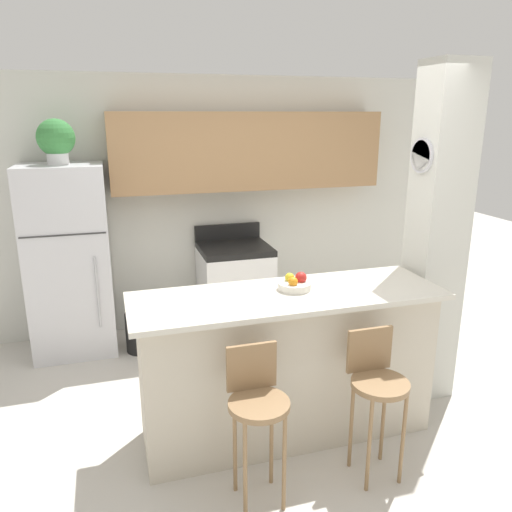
{
  "coord_description": "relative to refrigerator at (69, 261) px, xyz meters",
  "views": [
    {
      "loc": [
        -1.09,
        -2.89,
        2.18
      ],
      "look_at": [
        0.0,
        0.74,
        1.1
      ],
      "focal_mm": 35.0,
      "sensor_mm": 36.0,
      "label": 1
    }
  ],
  "objects": [
    {
      "name": "ground_plane",
      "position": [
        1.47,
        -1.79,
        -0.88
      ],
      "size": [
        14.0,
        14.0,
        0.0
      ],
      "primitive_type": "plane",
      "color": "beige"
    },
    {
      "name": "bar_stool_left",
      "position": [
        1.1,
        -2.33,
        -0.27
      ],
      "size": [
        0.35,
        0.35,
        0.93
      ],
      "color": "olive",
      "rests_on": "ground_plane"
    },
    {
      "name": "wall_back",
      "position": [
        1.6,
        0.28,
        0.63
      ],
      "size": [
        5.6,
        0.38,
        2.55
      ],
      "color": "silver",
      "rests_on": "ground_plane"
    },
    {
      "name": "bar_stool_right",
      "position": [
        1.85,
        -2.33,
        -0.27
      ],
      "size": [
        0.35,
        0.35,
        0.93
      ],
      "color": "olive",
      "rests_on": "ground_plane"
    },
    {
      "name": "stove_range",
      "position": [
        1.56,
        -0.0,
        -0.42
      ],
      "size": [
        0.69,
        0.64,
        1.07
      ],
      "color": "white",
      "rests_on": "ground_plane"
    },
    {
      "name": "refrigerator",
      "position": [
        0.0,
        0.0,
        0.0
      ],
      "size": [
        0.73,
        0.62,
        1.76
      ],
      "color": "silver",
      "rests_on": "ground_plane"
    },
    {
      "name": "fruit_bowl",
      "position": [
        1.54,
        -1.73,
        0.2
      ],
      "size": [
        0.22,
        0.22,
        0.12
      ],
      "color": "silver",
      "rests_on": "counter_bar"
    },
    {
      "name": "potted_plant_on_fridge",
      "position": [
        -0.0,
        0.0,
        1.09
      ],
      "size": [
        0.32,
        0.32,
        0.39
      ],
      "color": "silver",
      "rests_on": "refrigerator"
    },
    {
      "name": "pillar_right",
      "position": [
        2.73,
        -1.58,
        0.4
      ],
      "size": [
        0.38,
        0.32,
        2.55
      ],
      "color": "silver",
      "rests_on": "ground_plane"
    },
    {
      "name": "counter_bar",
      "position": [
        1.47,
        -1.79,
        -0.35
      ],
      "size": [
        2.08,
        0.68,
        1.05
      ],
      "color": "beige",
      "rests_on": "ground_plane"
    },
    {
      "name": "trash_bin",
      "position": [
        0.59,
        -0.2,
        -0.69
      ],
      "size": [
        0.28,
        0.28,
        0.38
      ],
      "color": "black",
      "rests_on": "ground_plane"
    }
  ]
}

